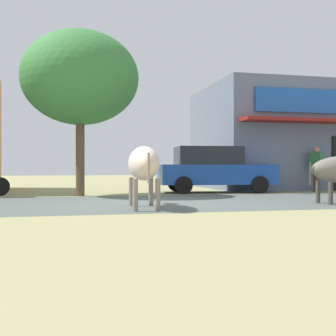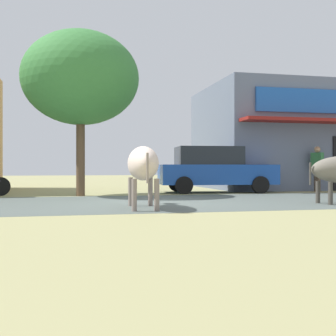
# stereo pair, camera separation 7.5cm
# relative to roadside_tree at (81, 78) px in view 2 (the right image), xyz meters

# --- Properties ---
(ground) EXTENTS (80.00, 80.00, 0.00)m
(ground) POSITION_rel_roadside_tree_xyz_m (1.59, -3.03, -3.72)
(ground) COLOR #9B9663
(asphalt_road) EXTENTS (72.00, 5.50, 0.00)m
(asphalt_road) POSITION_rel_roadside_tree_xyz_m (1.59, -3.03, -3.72)
(asphalt_road) COLOR #515A56
(asphalt_road) RESTS_ON ground
(storefront_right_club) EXTENTS (8.16, 6.68, 4.39)m
(storefront_right_club) POSITION_rel_roadside_tree_xyz_m (9.62, 3.78, -1.52)
(storefront_right_club) COLOR slate
(storefront_right_club) RESTS_ON ground
(roadside_tree) EXTENTS (3.70, 3.70, 5.21)m
(roadside_tree) POSITION_rel_roadside_tree_xyz_m (0.00, 0.00, 0.00)
(roadside_tree) COLOR brown
(roadside_tree) RESTS_ON ground
(parked_hatchback_car) EXTENTS (4.25, 2.12, 1.64)m
(parked_hatchback_car) POSITION_rel_roadside_tree_xyz_m (4.75, 0.87, -2.88)
(parked_hatchback_car) COLOR #1A469D
(parked_hatchback_car) RESTS_ON ground
(cow_near_brown) EXTENTS (0.82, 2.59, 1.36)m
(cow_near_brown) POSITION_rel_roadside_tree_xyz_m (1.22, -4.60, -2.75)
(cow_near_brown) COLOR beige
(cow_near_brown) RESTS_ON ground
(pedestrian_by_shop) EXTENTS (0.41, 0.61, 1.68)m
(pedestrian_by_shop) POSITION_rel_roadside_tree_xyz_m (8.66, 0.52, -2.73)
(pedestrian_by_shop) COLOR brown
(pedestrian_by_shop) RESTS_ON ground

